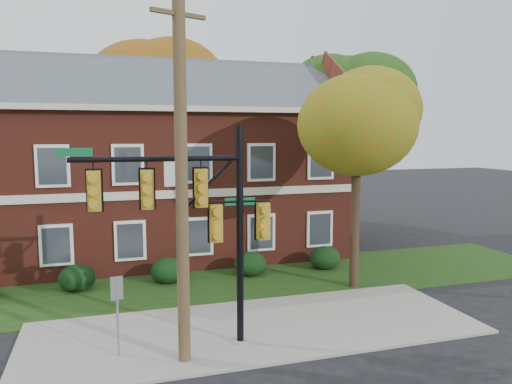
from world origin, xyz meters
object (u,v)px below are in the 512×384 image
object	(u,v)px
utility_pole	(182,178)
hedge_right	(250,264)
tree_near_right	(364,118)
hedge_left	(77,278)
tree_far_rear	(160,90)
traffic_signal	(200,213)
hedge_center	(168,271)
sign_post	(117,303)
apartment_building	(153,156)
hedge_far_right	(325,258)
tree_right_rear	(350,98)

from	to	relation	value
utility_pole	hedge_right	bearing A→B (deg)	40.11
tree_near_right	utility_pole	bearing A→B (deg)	-150.06
hedge_left	tree_near_right	bearing A→B (deg)	-14.81
tree_far_rear	traffic_signal	world-z (taller)	tree_far_rear
hedge_center	sign_post	distance (m)	6.93
hedge_right	tree_near_right	bearing A→B (deg)	-37.28
traffic_signal	apartment_building	bearing A→B (deg)	93.62
tree_near_right	sign_post	size ratio (longest dim) A/B	3.76
hedge_center	apartment_building	bearing A→B (deg)	90.00
hedge_left	traffic_signal	size ratio (longest dim) A/B	0.22
apartment_building	hedge_left	world-z (taller)	apartment_building
hedge_right	tree_near_right	size ratio (longest dim) A/B	0.16
apartment_building	tree_far_rear	xyz separation A→B (m)	(1.34, 7.84, 3.86)
tree_far_rear	utility_pole	size ratio (longest dim) A/B	1.18
hedge_far_right	hedge_right	bearing A→B (deg)	180.00
hedge_right	sign_post	xyz separation A→B (m)	(-5.67, -6.50, 1.02)
hedge_far_right	tree_right_rear	world-z (taller)	tree_right_rear
apartment_building	hedge_far_right	xyz separation A→B (m)	(7.00, -5.25, -4.46)
hedge_left	tree_near_right	distance (m)	12.68
hedge_center	hedge_left	bearing A→B (deg)	180.00
tree_right_rear	traffic_signal	distance (m)	17.47
apartment_building	hedge_far_right	distance (m)	9.82
sign_post	hedge_left	bearing A→B (deg)	92.90
hedge_left	hedge_center	bearing A→B (deg)	0.00
tree_right_rear	sign_post	bearing A→B (deg)	-136.91
hedge_right	hedge_left	bearing A→B (deg)	180.00
hedge_center	hedge_far_right	bearing A→B (deg)	0.00
sign_post	tree_near_right	bearing A→B (deg)	12.68
hedge_right	utility_pole	bearing A→B (deg)	-118.78
apartment_building	tree_right_rear	bearing A→B (deg)	4.33
tree_right_rear	apartment_building	bearing A→B (deg)	-175.67
hedge_far_right	sign_post	distance (m)	11.29
hedge_right	hedge_center	bearing A→B (deg)	180.00
traffic_signal	sign_post	distance (m)	3.27
utility_pole	sign_post	size ratio (longest dim) A/B	4.28
hedge_left	hedge_far_right	distance (m)	10.50
hedge_far_right	tree_right_rear	bearing A→B (deg)	54.77
tree_far_rear	traffic_signal	bearing A→B (deg)	-93.65
tree_far_rear	hedge_right	bearing A→B (deg)	-80.64
tree_right_rear	hedge_center	bearing A→B (deg)	-151.63
hedge_left	tree_right_rear	xyz separation A→B (m)	(14.81, 6.11, 7.60)
hedge_far_right	hedge_left	bearing A→B (deg)	180.00
tree_near_right	utility_pole	size ratio (longest dim) A/B	0.88
apartment_building	traffic_signal	bearing A→B (deg)	-89.58
apartment_building	sign_post	world-z (taller)	apartment_building
utility_pole	traffic_signal	bearing A→B (deg)	28.42
hedge_far_right	tree_right_rear	xyz separation A→B (m)	(4.31, 6.11, 7.60)
sign_post	utility_pole	bearing A→B (deg)	-33.66
apartment_building	hedge_right	world-z (taller)	apartment_building
hedge_left	utility_pole	size ratio (longest dim) A/B	0.14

